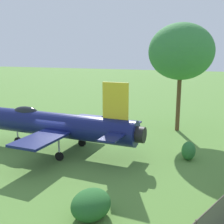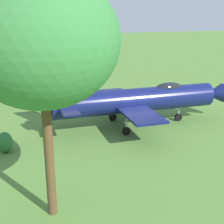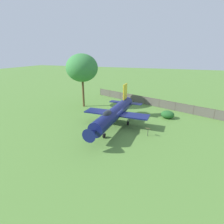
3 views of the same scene
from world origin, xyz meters
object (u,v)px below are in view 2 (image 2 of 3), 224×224
(display_jet, at_px, (140,100))
(info_plaque, at_px, (128,97))
(shrub_by_tree, at_px, (42,102))
(shrub_near_fence, at_px, (5,142))
(shade_tree, at_px, (41,41))

(display_jet, xyz_separation_m, info_plaque, (-4.91, 0.97, -1.19))
(display_jet, height_order, shrub_by_tree, display_jet)
(shrub_near_fence, xyz_separation_m, info_plaque, (-6.76, 10.71, 0.21))
(display_jet, distance_m, shrub_by_tree, 9.52)
(display_jet, bearing_deg, info_plaque, 79.51)
(shrub_by_tree, xyz_separation_m, info_plaque, (1.83, 7.54, 0.23))
(display_jet, distance_m, shade_tree, 13.07)
(display_jet, height_order, shade_tree, shade_tree)
(shade_tree, relative_size, shrub_by_tree, 4.75)
(display_jet, bearing_deg, shrub_by_tree, 134.92)
(display_jet, distance_m, shrub_near_fence, 10.02)
(shrub_by_tree, relative_size, info_plaque, 1.82)
(shrub_near_fence, distance_m, info_plaque, 12.67)
(info_plaque, bearing_deg, shrub_near_fence, -57.75)
(display_jet, relative_size, shrub_by_tree, 6.94)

